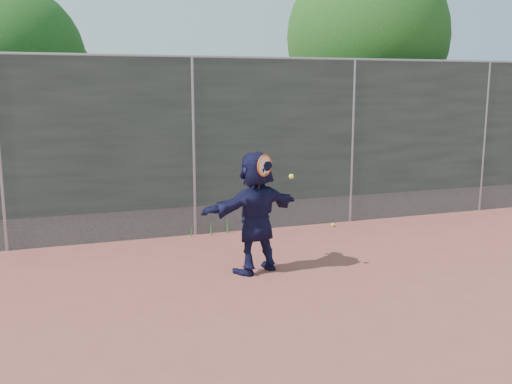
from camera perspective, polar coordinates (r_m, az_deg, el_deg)
name	(u,v)px	position (r m, az deg, el deg)	size (l,w,h in m)	color
ground	(264,307)	(6.74, 0.85, -11.47)	(80.00, 80.00, 0.00)	#9E4C42
player	(256,212)	(7.76, 0.00, -2.03)	(1.55, 0.49, 1.67)	#141437
ball_ground	(333,225)	(10.50, 7.69, -3.27)	(0.07, 0.07, 0.07)	#D5F235
fence	(194,143)	(9.66, -6.26, 4.88)	(20.00, 0.06, 3.03)	#38423D
swing_action	(267,168)	(7.49, 1.11, 2.42)	(0.53, 0.17, 0.51)	#CB4A13
tree_right	(373,42)	(13.51, 11.62, 14.44)	(3.78, 3.60, 5.39)	#382314
tree_left	(16,65)	(12.45, -22.88, 11.65)	(3.15, 3.00, 4.53)	#382314
weed_clump	(213,227)	(9.86, -4.27, -3.52)	(0.68, 0.07, 0.30)	#387226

